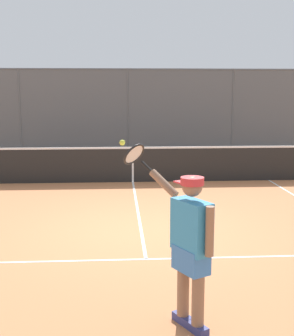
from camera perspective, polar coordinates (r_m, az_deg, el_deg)
ground_plane at (r=8.38m, az=-0.73°, el=-7.66°), size 60.00×60.00×0.00m
court_line_markings at (r=6.85m, az=-0.03°, el=-11.67°), size 7.61×10.67×0.01m
fence_backdrop at (r=18.67m, az=-2.41°, el=6.73°), size 19.36×1.37×3.28m
tennis_net at (r=12.58m, az=-1.76°, el=0.49°), size 9.78×0.09×1.07m
tennis_player at (r=4.86m, az=5.25°, el=-8.92°), size 0.93×1.11×1.92m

